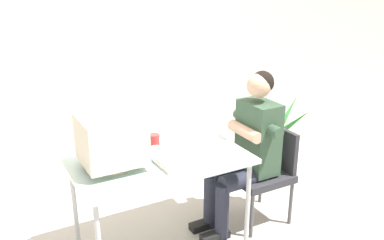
{
  "coord_description": "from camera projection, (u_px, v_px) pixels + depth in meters",
  "views": [
    {
      "loc": [
        -1.12,
        -2.51,
        2.0
      ],
      "look_at": [
        0.26,
        0.0,
        1.0
      ],
      "focal_mm": 38.85,
      "sensor_mm": 36.0,
      "label": 1
    }
  ],
  "objects": [
    {
      "name": "wall_back",
      "position": [
        126.0,
        29.0,
        4.04
      ],
      "size": [
        8.0,
        0.1,
        3.0
      ],
      "primitive_type": "cube",
      "color": "beige",
      "rests_on": "ground_plane"
    },
    {
      "name": "desk",
      "position": [
        160.0,
        165.0,
        3.02
      ],
      "size": [
        1.27,
        0.74,
        0.75
      ],
      "color": "#B7B7BC",
      "rests_on": "ground_plane"
    },
    {
      "name": "person_seated",
      "position": [
        248.0,
        147.0,
        3.32
      ],
      "size": [
        0.68,
        0.55,
        1.31
      ],
      "color": "#334C38",
      "rests_on": "ground_plane"
    },
    {
      "name": "potted_plant",
      "position": [
        275.0,
        147.0,
        4.08
      ],
      "size": [
        0.63,
        0.68,
        0.9
      ],
      "color": "#4C4C51",
      "rests_on": "ground_plane"
    },
    {
      "name": "keyboard",
      "position": [
        163.0,
        158.0,
        2.96
      ],
      "size": [
        0.17,
        0.46,
        0.03
      ],
      "color": "beige",
      "rests_on": "desk"
    },
    {
      "name": "desk_mug",
      "position": [
        154.0,
        139.0,
        3.24
      ],
      "size": [
        0.08,
        0.09,
        0.08
      ],
      "color": "red",
      "rests_on": "desk"
    },
    {
      "name": "crt_monitor",
      "position": [
        112.0,
        139.0,
        2.79
      ],
      "size": [
        0.42,
        0.4,
        0.38
      ],
      "color": "beige",
      "rests_on": "desk"
    },
    {
      "name": "office_chair",
      "position": [
        264.0,
        168.0,
        3.48
      ],
      "size": [
        0.46,
        0.46,
        0.8
      ],
      "color": "#4C4C51",
      "rests_on": "ground_plane"
    }
  ]
}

